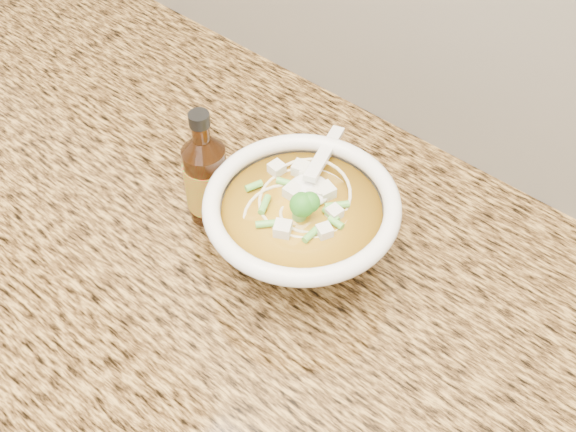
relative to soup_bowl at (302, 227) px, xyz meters
The scene contains 3 objects.
counter_slab 0.09m from the soup_bowl, 45.04° to the right, with size 4.00×0.68×0.04m, color #A87E3D.
soup_bowl is the anchor object (origin of this frame).
hot_sauce_bottle 0.13m from the soup_bowl, behind, with size 0.06×0.06×0.16m.
Camera 1 is at (0.29, 1.30, 1.59)m, focal length 45.00 mm.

